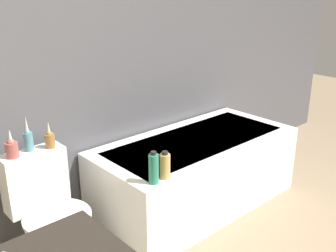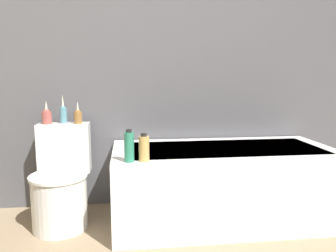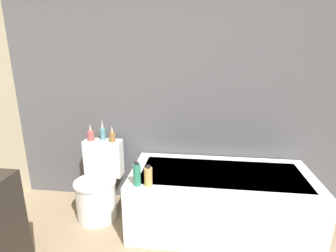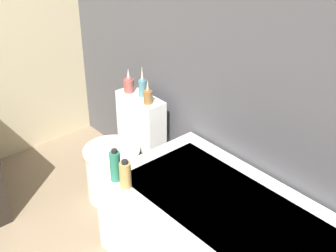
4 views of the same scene
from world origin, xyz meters
name	(u,v)px [view 4 (image 4 of 4)]	position (x,y,z in m)	size (l,w,h in m)	color
wall_back_tiled	(218,33)	(0.00, 2.37, 1.30)	(6.40, 0.06, 2.60)	#4C4C51
toilet	(121,158)	(-0.54, 1.99, 0.30)	(0.41, 0.56, 0.73)	white
vase_gold	(129,84)	(-0.66, 2.17, 0.80)	(0.08, 0.08, 0.18)	#994C47
vase_silver	(142,86)	(-0.54, 2.20, 0.81)	(0.06, 0.06, 0.23)	teal
vase_bronze	(148,95)	(-0.43, 2.16, 0.79)	(0.06, 0.06, 0.18)	olive
shampoo_bottle_tall	(115,166)	(-0.04, 1.61, 0.66)	(0.06, 0.06, 0.21)	#267259
shampoo_bottle_short	(125,175)	(0.06, 1.61, 0.65)	(0.07, 0.07, 0.18)	tan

